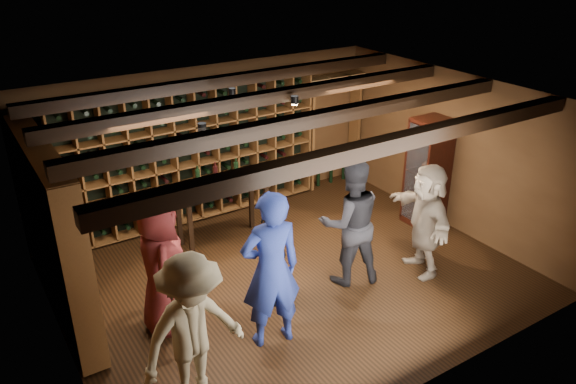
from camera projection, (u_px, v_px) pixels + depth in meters
ground at (291, 276)px, 7.86m from camera, size 6.00×6.00×0.00m
room_shell at (290, 107)px, 6.89m from camera, size 6.00×6.00×6.00m
wine_rack_back at (184, 156)px, 8.91m from camera, size 4.65×0.30×2.20m
wine_rack_left at (53, 232)px, 6.63m from camera, size 0.30×2.65×2.20m
crate_shelf at (334, 103)px, 10.15m from camera, size 1.20×0.32×2.07m
display_cabinet at (427, 174)px, 8.98m from camera, size 0.55×0.50×1.75m
man_blue_shirt at (271, 270)px, 6.23m from camera, size 0.77×0.57×1.92m
man_grey_suit at (350, 222)px, 7.42m from camera, size 1.03×0.91×1.77m
guest_red_floral at (162, 265)px, 6.49m from camera, size 0.78×0.98×1.75m
guest_woman_black at (271, 250)px, 7.05m from camera, size 0.82×0.92×1.50m
guest_khaki at (193, 334)px, 5.40m from camera, size 1.21×0.81×1.73m
guest_beige at (426, 219)px, 7.67m from camera, size 0.92×1.57×1.61m
tasting_table at (221, 192)px, 8.33m from camera, size 1.36×0.75×1.27m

